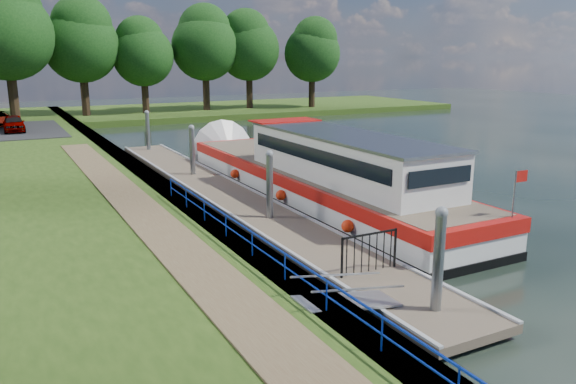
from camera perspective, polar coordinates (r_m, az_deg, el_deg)
ground at (r=14.63m, az=13.29°, el=-12.21°), size 160.00×160.00×0.00m
bank_edge at (r=26.25m, az=-13.16°, el=0.24°), size 1.10×90.00×0.78m
far_bank at (r=65.49m, az=-9.23°, el=8.14°), size 60.00×18.00×0.60m
footpath at (r=19.14m, az=-13.13°, el=-3.42°), size 1.60×40.00×0.05m
blue_fence at (r=15.02m, az=-2.10°, el=-5.72°), size 0.04×18.04×0.72m
pontoon at (r=25.20m, az=-6.35°, el=-0.51°), size 2.50×30.00×0.56m
mooring_piles at (r=24.96m, az=-6.41°, el=1.93°), size 0.30×27.30×3.55m
gangway at (r=13.68m, az=6.06°, el=-10.89°), size 2.58×1.00×0.92m
gate_panel at (r=15.77m, az=8.27°, el=-5.53°), size 1.85×0.05×1.15m
barge at (r=25.54m, az=2.05°, el=1.83°), size 4.36×21.15×4.78m
horizon_trees at (r=58.94m, az=-21.44°, el=14.27°), size 54.38×10.03×12.87m
car_a at (r=46.91m, az=-26.10°, el=6.28°), size 1.50×3.65×1.24m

